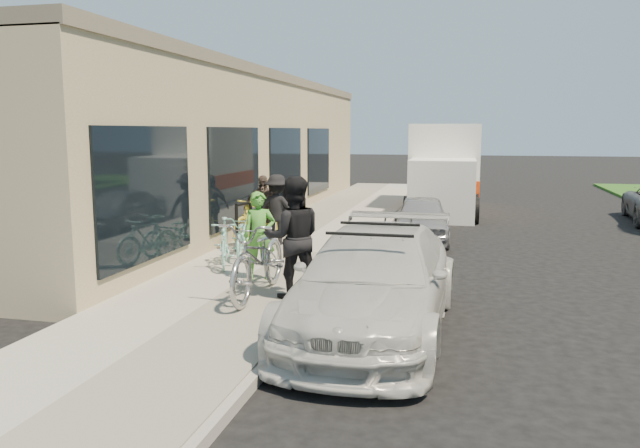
{
  "coord_description": "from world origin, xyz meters",
  "views": [
    {
      "loc": [
        1.65,
        -9.24,
        2.63
      ],
      "look_at": [
        -0.79,
        0.97,
        1.05
      ],
      "focal_mm": 35.0,
      "sensor_mm": 36.0,
      "label": 1
    }
  ],
  "objects_px": {
    "sandwich_board": "(291,200)",
    "woman_rider": "(259,236)",
    "bike_rack": "(244,221)",
    "sedan_silver": "(422,219)",
    "sedan_white": "(375,282)",
    "cruiser_bike_c": "(257,220)",
    "tandem_bike": "(259,258)",
    "man_standing": "(293,238)",
    "cruiser_bike_a": "(224,243)",
    "cruiser_bike_b": "(242,236)",
    "bystander_a": "(277,210)",
    "bystander_b": "(263,208)",
    "moving_truck": "(445,173)"
  },
  "relations": [
    {
      "from": "bike_rack",
      "to": "tandem_bike",
      "type": "height_order",
      "value": "tandem_bike"
    },
    {
      "from": "cruiser_bike_a",
      "to": "bystander_a",
      "type": "relative_size",
      "value": 0.96
    },
    {
      "from": "bystander_a",
      "to": "cruiser_bike_c",
      "type": "bearing_deg",
      "value": 8.26
    },
    {
      "from": "sedan_white",
      "to": "woman_rider",
      "type": "bearing_deg",
      "value": 140.98
    },
    {
      "from": "sedan_white",
      "to": "cruiser_bike_b",
      "type": "xyz_separation_m",
      "value": [
        -3.17,
        3.59,
        -0.11
      ]
    },
    {
      "from": "sandwich_board",
      "to": "sedan_white",
      "type": "xyz_separation_m",
      "value": [
        3.78,
        -9.2,
        0.01
      ]
    },
    {
      "from": "sedan_white",
      "to": "bike_rack",
      "type": "bearing_deg",
      "value": 129.47
    },
    {
      "from": "sandwich_board",
      "to": "bystander_b",
      "type": "bearing_deg",
      "value": -79.95
    },
    {
      "from": "woman_rider",
      "to": "moving_truck",
      "type": "bearing_deg",
      "value": 55.28
    },
    {
      "from": "sandwich_board",
      "to": "cruiser_bike_a",
      "type": "relative_size",
      "value": 0.68
    },
    {
      "from": "sedan_white",
      "to": "cruiser_bike_a",
      "type": "xyz_separation_m",
      "value": [
        -3.18,
        2.69,
        -0.09
      ]
    },
    {
      "from": "tandem_bike",
      "to": "bystander_a",
      "type": "xyz_separation_m",
      "value": [
        -1.04,
        4.22,
        0.18
      ]
    },
    {
      "from": "sandwich_board",
      "to": "woman_rider",
      "type": "height_order",
      "value": "woman_rider"
    },
    {
      "from": "bike_rack",
      "to": "man_standing",
      "type": "height_order",
      "value": "man_standing"
    },
    {
      "from": "sedan_white",
      "to": "tandem_bike",
      "type": "height_order",
      "value": "sedan_white"
    },
    {
      "from": "sandwich_board",
      "to": "tandem_bike",
      "type": "relative_size",
      "value": 0.45
    },
    {
      "from": "sedan_silver",
      "to": "moving_truck",
      "type": "relative_size",
      "value": 0.55
    },
    {
      "from": "cruiser_bike_c",
      "to": "cruiser_bike_b",
      "type": "bearing_deg",
      "value": -66.88
    },
    {
      "from": "sedan_white",
      "to": "cruiser_bike_c",
      "type": "bearing_deg",
      "value": 125.25
    },
    {
      "from": "bike_rack",
      "to": "moving_truck",
      "type": "height_order",
      "value": "moving_truck"
    },
    {
      "from": "sedan_white",
      "to": "man_standing",
      "type": "bearing_deg",
      "value": 147.8
    },
    {
      "from": "cruiser_bike_a",
      "to": "cruiser_bike_b",
      "type": "xyz_separation_m",
      "value": [
        0.01,
        0.91,
        -0.02
      ]
    },
    {
      "from": "tandem_bike",
      "to": "woman_rider",
      "type": "xyz_separation_m",
      "value": [
        -0.36,
        1.04,
        0.15
      ]
    },
    {
      "from": "sedan_silver",
      "to": "cruiser_bike_b",
      "type": "relative_size",
      "value": 2.01
    },
    {
      "from": "sandwich_board",
      "to": "sedan_white",
      "type": "height_order",
      "value": "sedan_white"
    },
    {
      "from": "bike_rack",
      "to": "sedan_silver",
      "type": "distance_m",
      "value": 4.42
    },
    {
      "from": "bike_rack",
      "to": "cruiser_bike_c",
      "type": "distance_m",
      "value": 0.65
    },
    {
      "from": "sedan_white",
      "to": "bystander_a",
      "type": "relative_size",
      "value": 3.08
    },
    {
      "from": "cruiser_bike_b",
      "to": "cruiser_bike_c",
      "type": "relative_size",
      "value": 0.9
    },
    {
      "from": "man_standing",
      "to": "cruiser_bike_b",
      "type": "distance_m",
      "value": 3.28
    },
    {
      "from": "man_standing",
      "to": "cruiser_bike_a",
      "type": "distance_m",
      "value": 2.6
    },
    {
      "from": "moving_truck",
      "to": "bystander_a",
      "type": "bearing_deg",
      "value": -113.2
    },
    {
      "from": "cruiser_bike_c",
      "to": "bike_rack",
      "type": "bearing_deg",
      "value": -80.54
    },
    {
      "from": "man_standing",
      "to": "cruiser_bike_b",
      "type": "relative_size",
      "value": 1.15
    },
    {
      "from": "sedan_silver",
      "to": "bystander_b",
      "type": "relative_size",
      "value": 2.13
    },
    {
      "from": "sandwich_board",
      "to": "cruiser_bike_b",
      "type": "xyz_separation_m",
      "value": [
        0.61,
        -5.61,
        -0.1
      ]
    },
    {
      "from": "woman_rider",
      "to": "cruiser_bike_b",
      "type": "distance_m",
      "value": 1.96
    },
    {
      "from": "sedan_white",
      "to": "bystander_a",
      "type": "bearing_deg",
      "value": 121.31
    },
    {
      "from": "moving_truck",
      "to": "bystander_b",
      "type": "xyz_separation_m",
      "value": [
        -3.71,
        -7.61,
        -0.36
      ]
    },
    {
      "from": "cruiser_bike_a",
      "to": "bystander_b",
      "type": "xyz_separation_m",
      "value": [
        -0.16,
        2.69,
        0.31
      ]
    },
    {
      "from": "tandem_bike",
      "to": "cruiser_bike_a",
      "type": "distance_m",
      "value": 2.25
    },
    {
      "from": "bike_rack",
      "to": "cruiser_bike_b",
      "type": "bearing_deg",
      "value": -71.85
    },
    {
      "from": "woman_rider",
      "to": "tandem_bike",
      "type": "bearing_deg",
      "value": -92.49
    },
    {
      "from": "sedan_white",
      "to": "woman_rider",
      "type": "relative_size",
      "value": 3.2
    },
    {
      "from": "cruiser_bike_c",
      "to": "moving_truck",
      "type": "bearing_deg",
      "value": 80.37
    },
    {
      "from": "man_standing",
      "to": "cruiser_bike_a",
      "type": "xyz_separation_m",
      "value": [
        -1.83,
        1.79,
        -0.47
      ]
    },
    {
      "from": "bike_rack",
      "to": "tandem_bike",
      "type": "distance_m",
      "value": 3.85
    },
    {
      "from": "bike_rack",
      "to": "bystander_a",
      "type": "bearing_deg",
      "value": 53.88
    },
    {
      "from": "cruiser_bike_c",
      "to": "bystander_a",
      "type": "height_order",
      "value": "bystander_a"
    },
    {
      "from": "man_standing",
      "to": "bystander_b",
      "type": "xyz_separation_m",
      "value": [
        -1.99,
        4.47,
        -0.16
      ]
    }
  ]
}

